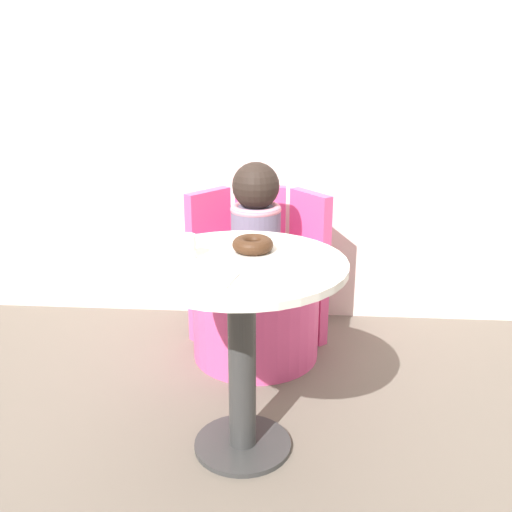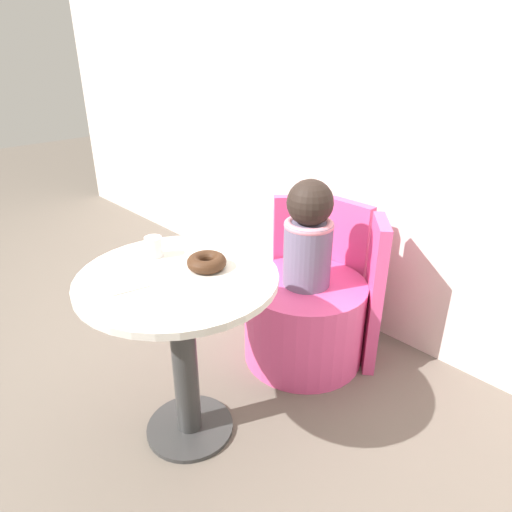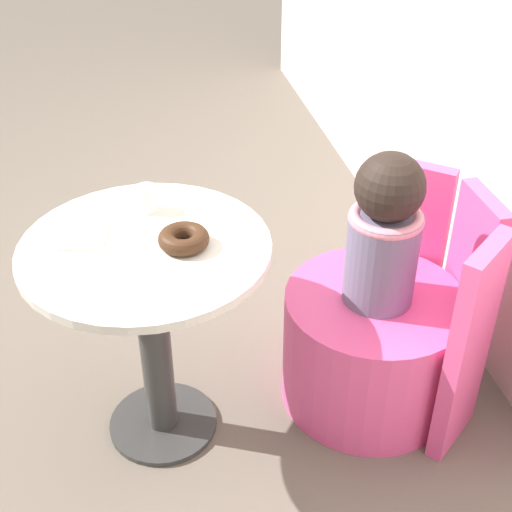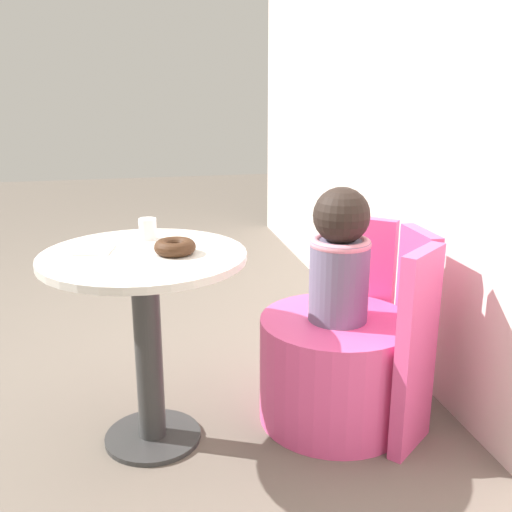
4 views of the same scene
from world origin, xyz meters
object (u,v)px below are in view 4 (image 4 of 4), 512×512
at_px(round_table, 146,306).
at_px(donut, 175,247).
at_px(child_figure, 340,256).
at_px(tub_chair, 335,369).
at_px(cup, 149,229).

xyz_separation_m(round_table, donut, (0.03, 0.10, 0.21)).
height_order(round_table, child_figure, child_figure).
bearing_deg(round_table, tub_chair, 90.41).
xyz_separation_m(round_table, tub_chair, (-0.00, 0.68, -0.31)).
height_order(tub_chair, cup, cup).
distance_m(tub_chair, child_figure, 0.44).
bearing_deg(cup, round_table, -8.61).
height_order(tub_chair, donut, donut).
xyz_separation_m(child_figure, cup, (-0.17, -0.65, 0.09)).
distance_m(tub_chair, cup, 0.85).
bearing_deg(child_figure, tub_chair, 180.00).
bearing_deg(donut, tub_chair, 93.30).
bearing_deg(child_figure, cup, -104.78).
xyz_separation_m(round_table, child_figure, (-0.00, 0.68, 0.13)).
distance_m(tub_chair, donut, 0.77).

